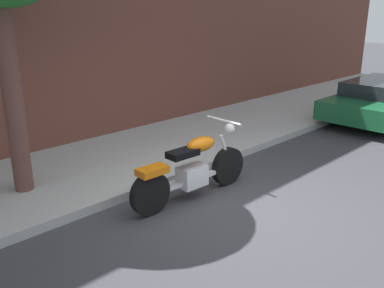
{
  "coord_description": "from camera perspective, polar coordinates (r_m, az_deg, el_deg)",
  "views": [
    {
      "loc": [
        -4.3,
        -3.51,
        2.8
      ],
      "look_at": [
        -0.15,
        0.69,
        0.87
      ],
      "focal_mm": 39.58,
      "sensor_mm": 36.0,
      "label": 1
    }
  ],
  "objects": [
    {
      "name": "motorcycle",
      "position": [
        6.36,
        -0.05,
        -3.52
      ],
      "size": [
        2.21,
        0.7,
        1.12
      ],
      "color": "black",
      "rests_on": "ground"
    },
    {
      "name": "sidewalk",
      "position": [
        8.01,
        -9.24,
        -2.04
      ],
      "size": [
        25.96,
        2.76,
        0.14
      ],
      "primitive_type": "cube",
      "color": "#A8A8A8",
      "rests_on": "ground"
    },
    {
      "name": "ground_plane",
      "position": [
        6.22,
        5.53,
        -8.73
      ],
      "size": [
        60.0,
        60.0,
        0.0
      ],
      "primitive_type": "plane",
      "color": "#38383D"
    }
  ]
}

